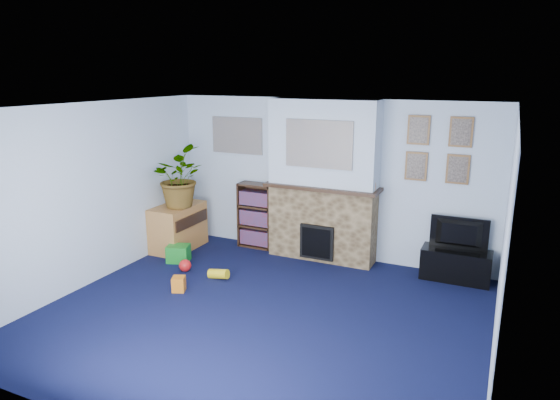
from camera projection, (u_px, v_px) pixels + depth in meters
The scene contains 26 objects.
floor at pixel (261, 314), 5.86m from camera, with size 5.00×4.50×0.01m, color #0D1134.
ceiling at pixel (259, 108), 5.27m from camera, with size 5.00×4.50×0.01m, color white.
wall_back at pixel (328, 179), 7.54m from camera, with size 5.00×0.04×2.40m, color silver.
wall_front at pixel (118, 296), 3.59m from camera, with size 5.00×0.04×2.40m, color silver.
wall_left at pixel (92, 194), 6.58m from camera, with size 0.04×4.50×2.40m, color silver.
wall_right at pixel (504, 249), 4.55m from camera, with size 0.04×4.50×2.40m, color silver.
chimney_breast at pixel (323, 183), 7.37m from camera, with size 1.72×0.50×2.40m.
collage_main at pixel (319, 144), 7.03m from camera, with size 1.00×0.03×0.68m, color gray.
collage_left at pixel (237, 135), 8.02m from camera, with size 0.90×0.03×0.58m, color gray.
portrait_tl at pixel (419, 130), 6.80m from camera, with size 0.30×0.03×0.40m, color brown.
portrait_tr at pixel (461, 132), 6.57m from camera, with size 0.30×0.03×0.40m, color brown.
portrait_bl at pixel (416, 166), 6.92m from camera, with size 0.30×0.03×0.40m, color brown.
portrait_br at pixel (458, 169), 6.70m from camera, with size 0.30×0.03×0.40m, color brown.
tv_stand at pixel (456, 264), 6.80m from camera, with size 0.91×0.38×0.43m, color black.
television at pixel (459, 234), 6.71m from camera, with size 0.76×0.10×0.44m, color black.
bookshelf at pixel (257, 217), 8.06m from camera, with size 0.58×0.28×1.05m.
sideboard at pixel (178, 228), 7.99m from camera, with size 0.51×0.93×0.72m, color #B87A3B.
potted_plant at pixel (176, 177), 7.72m from camera, with size 0.84×0.73×0.94m, color #26661E.
mantel_clock at pixel (321, 181), 7.32m from camera, with size 0.11×0.07×0.15m, color gold.
mantel_candle at pixel (338, 182), 7.21m from camera, with size 0.05×0.05×0.15m, color #B2BFC6.
mantel_teddy at pixel (285, 178), 7.56m from camera, with size 0.13×0.13×0.13m, color gray.
mantel_can at pixel (374, 186), 7.00m from camera, with size 0.05×0.05×0.11m, color orange.
green_crate at pixel (178, 253), 7.48m from camera, with size 0.32×0.25×0.25m, color #198C26.
toy_ball at pixel (185, 265), 7.11m from camera, with size 0.18×0.18×0.18m, color red.
toy_block at pixel (179, 283), 6.47m from camera, with size 0.16×0.16×0.19m, color orange.
toy_tube at pixel (219, 274), 6.87m from camera, with size 0.13×0.13×0.29m, color yellow.
Camera 1 is at (2.45, -4.76, 2.75)m, focal length 32.00 mm.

